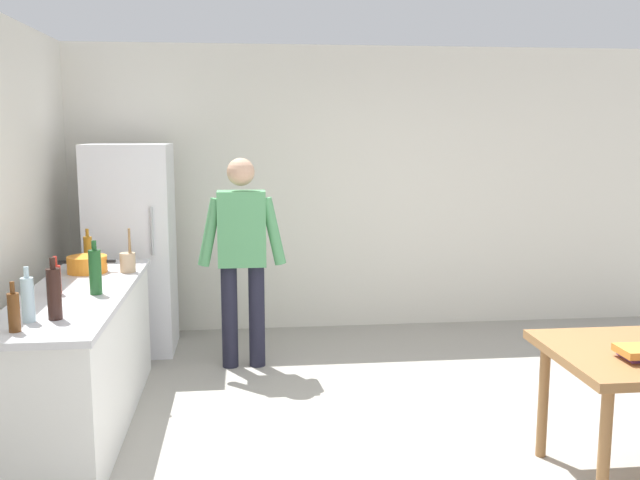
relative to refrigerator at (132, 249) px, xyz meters
name	(u,v)px	position (x,y,z in m)	size (l,w,h in m)	color
ground_plane	(411,467)	(1.90, -2.40, -0.90)	(14.00, 14.00, 0.00)	#9E998E
wall_back	(340,189)	(1.90, 0.60, 0.45)	(6.40, 0.12, 2.70)	silver
kitchen_counter	(80,359)	(-0.10, -1.60, -0.45)	(0.64, 2.20, 0.90)	white
refrigerator	(132,249)	(0.00, 0.00, 0.00)	(0.70, 0.67, 1.80)	white
person	(242,249)	(0.95, -0.55, 0.08)	(0.70, 0.22, 1.70)	#1E1E2D
cooking_pot	(87,264)	(-0.16, -1.00, 0.06)	(0.40, 0.28, 0.12)	orange
utensil_jar	(128,261)	(0.13, -1.01, 0.08)	(0.11, 0.11, 0.32)	tan
bottle_beer_brown	(14,311)	(-0.20, -2.50, 0.11)	(0.06, 0.06, 0.26)	#5B3314
bottle_wine_green	(95,271)	(0.04, -1.70, 0.15)	(0.08, 0.08, 0.34)	#1E5123
bottle_oil_amber	(88,250)	(-0.21, -0.72, 0.12)	(0.06, 0.06, 0.28)	#996619
bottle_wine_dark	(54,293)	(-0.06, -2.28, 0.15)	(0.08, 0.08, 0.34)	black
bottle_sauce_red	(56,279)	(-0.20, -1.66, 0.10)	(0.06, 0.06, 0.24)	#B22319
bottle_water_clear	(28,299)	(-0.18, -2.31, 0.13)	(0.07, 0.07, 0.30)	silver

